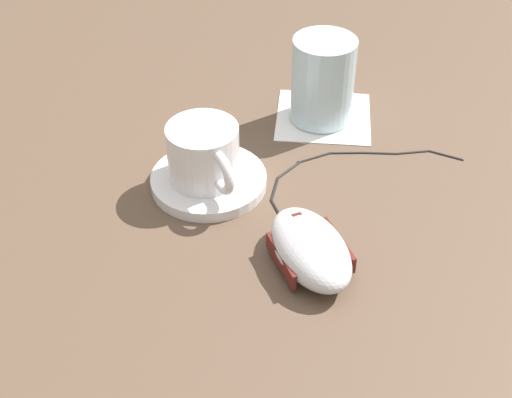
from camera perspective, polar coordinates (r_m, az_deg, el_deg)
name	(u,v)px	position (r m, az deg, el deg)	size (l,w,h in m)	color
ground_plane	(294,175)	(0.78, 3.10, 1.93)	(3.00, 3.00, 0.00)	brown
saucer	(209,181)	(0.76, -3.80, 1.49)	(0.12, 0.12, 0.01)	white
coffee_cup	(204,154)	(0.74, -4.16, 3.60)	(0.09, 0.08, 0.06)	white
computer_mouse	(310,249)	(0.66, 4.37, -3.99)	(0.13, 0.12, 0.04)	silver
mouse_cable	(344,166)	(0.79, 7.09, 2.60)	(0.16, 0.20, 0.00)	black
napkin_under_glass	(323,116)	(0.87, 5.41, 6.61)	(0.11, 0.11, 0.00)	white
drinking_glass	(323,80)	(0.84, 5.36, 9.47)	(0.07, 0.07, 0.10)	silver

